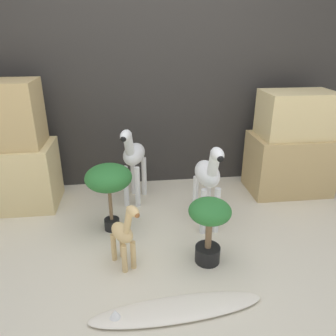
# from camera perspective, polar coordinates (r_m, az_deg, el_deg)

# --- Properties ---
(ground_plane) EXTENTS (14.00, 14.00, 0.00)m
(ground_plane) POSITION_cam_1_polar(r_m,az_deg,el_deg) (2.22, 1.04, -19.61)
(ground_plane) COLOR beige
(wall_back) EXTENTS (6.40, 0.08, 2.20)m
(wall_back) POSITION_cam_1_polar(r_m,az_deg,el_deg) (3.26, -2.77, 15.90)
(wall_back) COLOR #2D2B28
(wall_back) RESTS_ON ground_plane
(rock_pillar_left) EXTENTS (0.77, 0.48, 1.13)m
(rock_pillar_left) POSITION_cam_1_polar(r_m,az_deg,el_deg) (3.17, -26.19, 2.46)
(rock_pillar_left) COLOR #DBC184
(rock_pillar_left) RESTS_ON ground_plane
(rock_pillar_right) EXTENTS (0.77, 0.48, 0.99)m
(rock_pillar_right) POSITION_cam_1_polar(r_m,az_deg,el_deg) (3.37, 20.72, 3.42)
(rock_pillar_right) COLOR tan
(rock_pillar_right) RESTS_ON ground_plane
(zebra_right) EXTENTS (0.20, 0.48, 0.75)m
(zebra_right) POSITION_cam_1_polar(r_m,az_deg,el_deg) (2.56, 6.99, -1.68)
(zebra_right) COLOR white
(zebra_right) RESTS_ON ground_plane
(zebra_left) EXTENTS (0.27, 0.48, 0.75)m
(zebra_left) POSITION_cam_1_polar(r_m,az_deg,el_deg) (2.96, -6.05, 1.82)
(zebra_left) COLOR white
(zebra_left) RESTS_ON ground_plane
(giraffe_figurine) EXTENTS (0.23, 0.33, 0.53)m
(giraffe_figurine) POSITION_cam_1_polar(r_m,az_deg,el_deg) (2.22, -7.69, -11.32)
(giraffe_figurine) COLOR tan
(giraffe_figurine) RESTS_ON ground_plane
(potted_palm_front) EXTENTS (0.28, 0.28, 0.48)m
(potted_palm_front) POSITION_cam_1_polar(r_m,az_deg,el_deg) (2.22, 7.21, -9.17)
(potted_palm_front) COLOR black
(potted_palm_front) RESTS_ON ground_plane
(potted_palm_back) EXTENTS (0.36, 0.36, 0.56)m
(potted_palm_back) POSITION_cam_1_polar(r_m,az_deg,el_deg) (2.54, -10.30, -2.11)
(potted_palm_back) COLOR black
(potted_palm_back) RESTS_ON ground_plane
(surfboard) EXTENTS (1.03, 0.28, 0.08)m
(surfboard) POSITION_cam_1_polar(r_m,az_deg,el_deg) (2.05, 1.40, -23.38)
(surfboard) COLOR silver
(surfboard) RESTS_ON ground_plane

